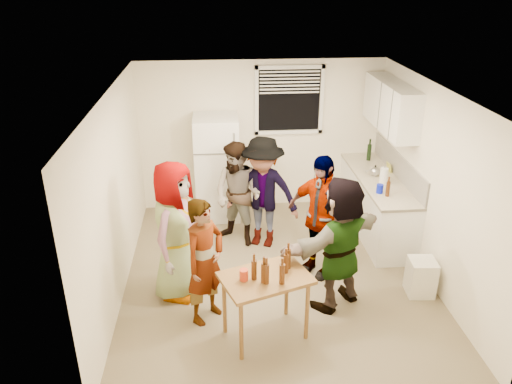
{
  "coord_description": "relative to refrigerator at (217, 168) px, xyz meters",
  "views": [
    {
      "loc": [
        -0.76,
        -5.65,
        3.82
      ],
      "look_at": [
        -0.26,
        0.22,
        1.15
      ],
      "focal_mm": 35.0,
      "sensor_mm": 36.0,
      "label": 1
    }
  ],
  "objects": [
    {
      "name": "countertop",
      "position": [
        2.45,
        -0.73,
        0.03
      ],
      "size": [
        0.64,
        2.22,
        0.04
      ],
      "primitive_type": "cube",
      "color": "beige",
      "rests_on": "counter_lower"
    },
    {
      "name": "red_cup",
      "position": [
        0.24,
        -3.1,
        -0.06
      ],
      "size": [
        0.09,
        0.09,
        0.12
      ],
      "primitive_type": "cylinder",
      "color": "red",
      "rests_on": "serving_table"
    },
    {
      "name": "picture_frame",
      "position": [
        2.67,
        -0.51,
        0.12
      ],
      "size": [
        0.02,
        0.17,
        0.14
      ],
      "primitive_type": "cube",
      "color": "gold",
      "rests_on": "countertop"
    },
    {
      "name": "beer_bottle_table",
      "position": [
        0.7,
        -3.0,
        -0.06
      ],
      "size": [
        0.06,
        0.06,
        0.22
      ],
      "primitive_type": "cylinder",
      "color": "#47230C",
      "rests_on": "serving_table"
    },
    {
      "name": "beer_bottle_counter",
      "position": [
        2.35,
        -1.4,
        0.05
      ],
      "size": [
        0.06,
        0.06,
        0.21
      ],
      "primitive_type": "cylinder",
      "color": "#47230C",
      "rests_on": "countertop"
    },
    {
      "name": "guest_orange",
      "position": [
        1.41,
        -2.54,
        -0.85
      ],
      "size": [
        2.23,
        2.26,
        0.5
      ],
      "primitive_type": "imported",
      "rotation": [
        0.0,
        0.0,
        3.72
      ],
      "color": "#F5904D",
      "rests_on": "ground"
    },
    {
      "name": "guest_grey",
      "position": [
        -0.53,
        -2.16,
        -0.85
      ],
      "size": [
        1.99,
        1.49,
        0.57
      ],
      "primitive_type": "imported",
      "rotation": [
        0.0,
        0.0,
        1.18
      ],
      "color": "#9C9C9C",
      "rests_on": "ground"
    },
    {
      "name": "trash_bin",
      "position": [
        2.52,
        -2.43,
        -0.6
      ],
      "size": [
        0.35,
        0.35,
        0.48
      ],
      "primitive_type": "cube",
      "rotation": [
        0.0,
        0.0,
        -0.08
      ],
      "color": "silver",
      "rests_on": "ground"
    },
    {
      "name": "room",
      "position": [
        0.75,
        -1.88,
        -0.85
      ],
      "size": [
        4.0,
        4.5,
        2.5
      ],
      "primitive_type": null,
      "color": "white",
      "rests_on": "ground"
    },
    {
      "name": "refrigerator",
      "position": [
        0.0,
        0.0,
        0.0
      ],
      "size": [
        0.7,
        0.7,
        1.7
      ],
      "primitive_type": "cube",
      "color": "white",
      "rests_on": "ground"
    },
    {
      "name": "counter_lower",
      "position": [
        2.45,
        -0.73,
        -0.42
      ],
      "size": [
        0.6,
        2.2,
        0.86
      ],
      "primitive_type": "cube",
      "color": "white",
      "rests_on": "ground"
    },
    {
      "name": "window",
      "position": [
        1.2,
        0.33,
        1.0
      ],
      "size": [
        1.12,
        0.1,
        1.06
      ],
      "primitive_type": null,
      "color": "white",
      "rests_on": "room"
    },
    {
      "name": "guest_black",
      "position": [
        1.32,
        -1.83,
        -0.85
      ],
      "size": [
        1.9,
        1.91,
        0.41
      ],
      "primitive_type": "imported",
      "rotation": [
        0.0,
        0.0,
        -0.77
      ],
      "color": "black",
      "rests_on": "ground"
    },
    {
      "name": "guest_back_right",
      "position": [
        0.64,
        -1.01,
        -0.85
      ],
      "size": [
        1.65,
        1.97,
        0.62
      ],
      "primitive_type": "imported",
      "rotation": [
        0.0,
        0.0,
        -0.4
      ],
      "color": "#3D3D42",
      "rests_on": "ground"
    },
    {
      "name": "blue_cup",
      "position": [
        2.28,
        -1.29,
        0.05
      ],
      "size": [
        0.1,
        0.1,
        0.13
      ],
      "primitive_type": "cylinder",
      "color": "#0918D5",
      "rests_on": "countertop"
    },
    {
      "name": "guest_stripe",
      "position": [
        -0.18,
        -2.68,
        -0.85
      ],
      "size": [
        1.52,
        1.44,
        0.37
      ],
      "primitive_type": "imported",
      "rotation": [
        0.0,
        0.0,
        0.84
      ],
      "color": "#141933",
      "rests_on": "ground"
    },
    {
      "name": "wine_bottle",
      "position": [
        2.5,
        0.01,
        0.05
      ],
      "size": [
        0.07,
        0.07,
        0.27
      ],
      "primitive_type": "cylinder",
      "color": "black",
      "rests_on": "countertop"
    },
    {
      "name": "serving_table",
      "position": [
        0.48,
        -3.06,
        -0.85
      ],
      "size": [
        1.09,
        0.9,
        0.79
      ],
      "primitive_type": null,
      "rotation": [
        0.0,
        0.0,
        0.35
      ],
      "color": "brown",
      "rests_on": "ground"
    },
    {
      "name": "kettle",
      "position": [
        2.4,
        -0.66,
        0.05
      ],
      "size": [
        0.23,
        0.2,
        0.18
      ],
      "primitive_type": null,
      "rotation": [
        0.0,
        0.0,
        0.06
      ],
      "color": "silver",
      "rests_on": "countertop"
    },
    {
      "name": "guest_back_left",
      "position": [
        0.29,
        -0.94,
        -0.85
      ],
      "size": [
        1.55,
        1.72,
        0.6
      ],
      "primitive_type": "imported",
      "rotation": [
        0.0,
        0.0,
        -0.64
      ],
      "color": "#533626",
      "rests_on": "ground"
    },
    {
      "name": "paper_towel",
      "position": [
        2.43,
        -0.97,
        0.05
      ],
      "size": [
        0.11,
        0.11,
        0.25
      ],
      "primitive_type": "cylinder",
      "color": "white",
      "rests_on": "countertop"
    },
    {
      "name": "backsplash",
      "position": [
        2.74,
        -0.73,
        0.23
      ],
      "size": [
        0.03,
        2.2,
        0.36
      ],
      "primitive_type": "cube",
      "color": "beige",
      "rests_on": "countertop"
    },
    {
      "name": "upper_cabinets",
      "position": [
        2.58,
        -0.53,
        1.1
      ],
      "size": [
        0.34,
        1.6,
        0.7
      ],
      "primitive_type": "cube",
      "color": "white",
      "rests_on": "room"
    }
  ]
}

